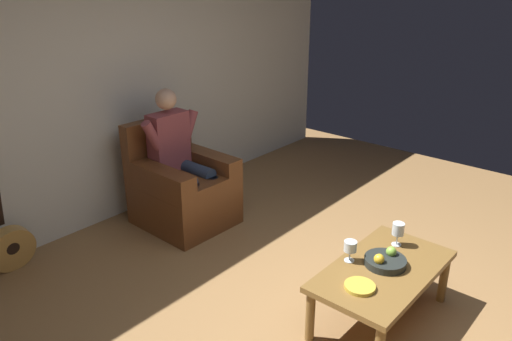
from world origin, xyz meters
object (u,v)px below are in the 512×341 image
coffee_table (383,275)px  guitar (10,245)px  decorative_dish (360,287)px  person_seated (178,155)px  fruit_bowl (385,261)px  wine_glass_near (398,230)px  wine_glass_far (350,247)px  armchair (181,189)px

coffee_table → guitar: guitar is taller
guitar → decorative_dish: guitar is taller
person_seated → fruit_bowl: (0.05, 2.11, -0.23)m
guitar → wine_glass_near: (-1.68, 2.46, 0.31)m
fruit_bowl → person_seated: bearing=-91.5°
wine_glass_far → wine_glass_near: bearing=159.7°
wine_glass_near → decorative_dish: size_ratio=0.90×
armchair → wine_glass_far: 1.91m
armchair → guitar: (1.44, -0.41, -0.12)m
wine_glass_far → fruit_bowl: 0.24m
person_seated → fruit_bowl: 2.13m
person_seated → decorative_dish: 2.17m
guitar → wine_glass_near: bearing=124.3°
person_seated → decorative_dish: size_ratio=6.55×
wine_glass_near → fruit_bowl: bearing=11.1°
person_seated → wine_glass_far: size_ratio=8.45×
wine_glass_far → decorative_dish: (0.23, 0.21, -0.09)m
guitar → fruit_bowl: size_ratio=3.58×
armchair → wine_glass_far: (0.17, 1.89, 0.17)m
guitar → wine_glass_far: (-1.27, 2.31, 0.29)m
guitar → wine_glass_near: size_ratio=5.70×
armchair → person_seated: bearing=-90.0°
person_seated → coffee_table: person_seated is taller
armchair → person_seated: person_seated is taller
guitar → decorative_dish: bearing=112.5°
guitar → decorative_dish: (-1.04, 2.52, 0.20)m
fruit_bowl → armchair: bearing=-91.5°
armchair → coffee_table: size_ratio=0.90×
decorative_dish → wine_glass_near: bearing=-174.5°
decorative_dish → coffee_table: bearing=177.9°
person_seated → guitar: (1.44, -0.40, -0.45)m
armchair → coffee_table: bearing=88.5°
wine_glass_near → armchair: bearing=-83.4°
guitar → fruit_bowl: bearing=118.9°
coffee_table → fruit_bowl: (-0.04, -0.02, 0.09)m
wine_glass_near → wine_glass_far: 0.43m
coffee_table → decorative_dish: (0.30, -0.01, 0.07)m
person_seated → wine_glass_far: 1.92m
wine_glass_near → wine_glass_far: wine_glass_near is taller
armchair → wine_glass_near: size_ratio=5.53×
person_seated → fruit_bowl: person_seated is taller
armchair → fruit_bowl: (0.05, 2.10, 0.10)m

